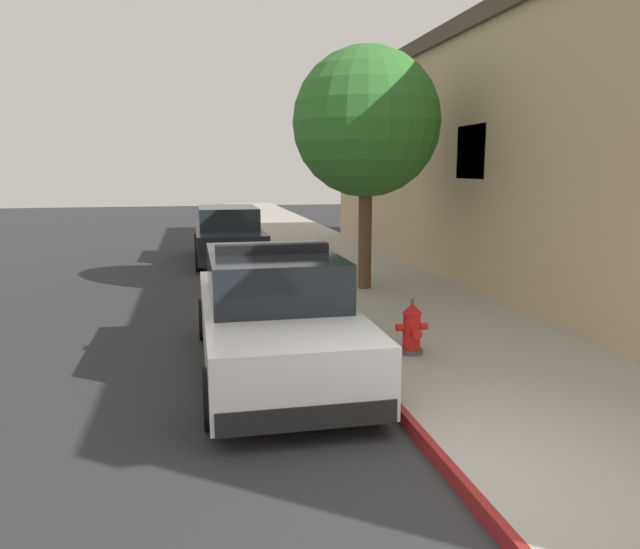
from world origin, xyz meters
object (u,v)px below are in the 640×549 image
object	(u,v)px
street_tree	(366,123)
parked_car_silver_ahead	(228,235)
police_cruiser	(274,315)
fire_hydrant	(412,328)

from	to	relation	value
street_tree	parked_car_silver_ahead	bearing A→B (deg)	114.80
police_cruiser	parked_car_silver_ahead	distance (m)	9.88
fire_hydrant	street_tree	size ratio (longest dim) A/B	0.15
police_cruiser	street_tree	world-z (taller)	street_tree
police_cruiser	street_tree	size ratio (longest dim) A/B	0.98
police_cruiser	fire_hydrant	xyz separation A→B (m)	(1.87, -0.19, -0.24)
parked_car_silver_ahead	police_cruiser	bearing A→B (deg)	-89.94
parked_car_silver_ahead	fire_hydrant	distance (m)	10.24
parked_car_silver_ahead	street_tree	bearing A→B (deg)	-65.20
fire_hydrant	street_tree	distance (m)	5.56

